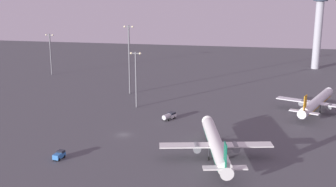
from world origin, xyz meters
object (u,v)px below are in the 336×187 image
maintenance_van (59,155)px  apron_light_east (50,51)px  airplane_terminal_side (316,102)px  apron_light_central (136,76)px  fuel_truck (169,116)px  control_tower (319,22)px  airplane_taxiway_distant (216,144)px  apron_light_west (129,56)px

maintenance_van → apron_light_east: size_ratio=0.20×
airplane_terminal_side → apron_light_central: 71.58m
fuel_truck → apron_light_central: size_ratio=0.29×
control_tower → maintenance_van: (-90.77, -152.92, -25.59)m
airplane_terminal_side → fuel_truck: airplane_terminal_side is taller
airplane_taxiway_distant → apron_light_central: (-35.74, 46.79, 9.04)m
airplane_terminal_side → airplane_taxiway_distant: bearing=-101.2°
airplane_taxiway_distant → fuel_truck: airplane_taxiway_distant is taller
control_tower → apron_light_west: size_ratio=1.52×
fuel_truck → apron_light_east: apron_light_east is taller
maintenance_van → apron_light_central: 58.07m
control_tower → airplane_terminal_side: bearing=-97.2°
fuel_truck → apron_light_central: 23.99m
apron_light_central → airplane_terminal_side: bearing=5.1°
airplane_terminal_side → apron_light_east: size_ratio=1.72×
maintenance_van → apron_light_west: (0.16, 77.28, 16.14)m
fuel_truck → maintenance_van: (-24.63, -42.68, -0.19)m
fuel_truck → apron_light_central: bearing=165.2°
fuel_truck → apron_light_west: 45.28m
airplane_taxiway_distant → maintenance_van: bearing=179.8°
airplane_terminal_side → fuel_truck: size_ratio=5.77×
apron_light_east → apron_light_west: 62.04m
control_tower → apron_light_central: (-82.10, -96.76, -13.63)m
airplane_terminal_side → maintenance_van: 101.01m
apron_light_west → apron_light_east: bearing=148.5°
fuel_truck → apron_light_west: apron_light_west is taller
fuel_truck → airplane_taxiway_distant: bearing=-33.9°
apron_light_west → airplane_terminal_side: bearing=-10.6°
airplane_terminal_side → maintenance_van: bearing=-119.6°
airplane_taxiway_distant → apron_light_central: apron_light_central is taller
fuel_truck → apron_light_west: size_ratio=0.21×
apron_light_east → apron_light_west: bearing=-31.5°
airplane_terminal_side → maintenance_van: airplane_terminal_side is taller
maintenance_van → apron_light_west: apron_light_west is taller
airplane_taxiway_distant → apron_light_east: (-96.99, 100.27, 8.74)m
fuel_truck → maintenance_van: size_ratio=1.50×
maintenance_van → apron_light_central: (8.67, 56.16, 11.96)m
airplane_terminal_side → apron_light_west: 81.71m
airplane_taxiway_distant → airplane_terminal_side: airplane_taxiway_distant is taller
maintenance_van → apron_light_east: bearing=124.5°
airplane_taxiway_distant → airplane_terminal_side: bearing=44.5°
control_tower → apron_light_central: size_ratio=2.07×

